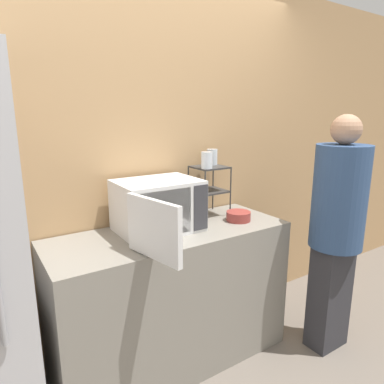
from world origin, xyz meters
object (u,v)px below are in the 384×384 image
microwave (158,207)px  dish_rack (209,180)px  person (337,224)px  glass_front_left (207,160)px  glass_back_right (212,157)px  bowl (238,216)px

microwave → dish_rack: dish_rack is taller
dish_rack → person: size_ratio=0.22×
dish_rack → glass_front_left: 0.19m
glass_back_right → person: 0.97m
person → microwave: bearing=154.0°
glass_back_right → person: person is taller
dish_rack → glass_back_right: size_ratio=3.17×
microwave → person: bearing=-26.0°
microwave → person: person is taller
glass_back_right → person: bearing=-52.4°
bowl → glass_front_left: bearing=135.5°
glass_front_left → person: size_ratio=0.07×
glass_front_left → microwave: bearing=-173.2°
microwave → glass_back_right: (0.54, 0.17, 0.25)m
dish_rack → person: 0.91m
dish_rack → glass_front_left: glass_front_left is taller
dish_rack → bowl: (0.09, -0.22, -0.23)m
dish_rack → glass_back_right: bearing=42.3°
glass_front_left → person: person is taller
glass_back_right → dish_rack: bearing=-137.7°
dish_rack → glass_front_left: size_ratio=3.17×
glass_front_left → person: 0.98m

